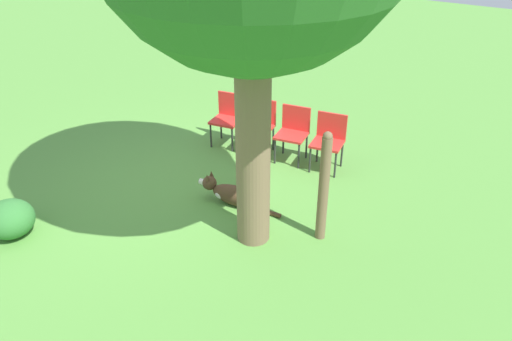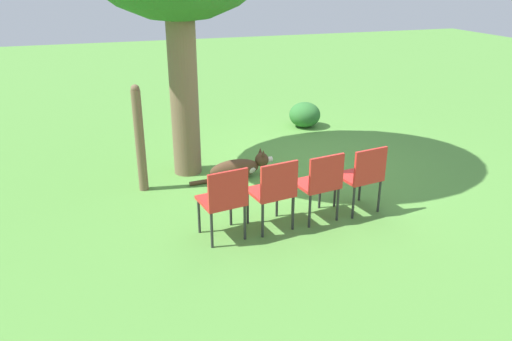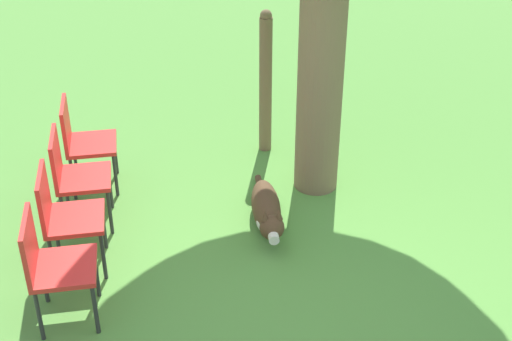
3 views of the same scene
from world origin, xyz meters
name	(u,v)px [view 3 (image 3 of 3)]	position (x,y,z in m)	size (l,w,h in m)	color
ground_plane	(287,269)	(0.00, 0.00, 0.00)	(30.00, 30.00, 0.00)	#56933D
dog	(267,211)	(-0.14, 0.57, 0.15)	(0.29, 1.21, 0.38)	#513823
fence_post	(266,82)	(-0.12, 1.88, 0.71)	(0.12, 0.12, 1.40)	brown
red_chair_0	(51,262)	(-1.59, -0.51, 0.48)	(0.48, 0.50, 0.83)	red
red_chair_1	(63,213)	(-1.64, 0.06, 0.48)	(0.48, 0.50, 0.83)	red
red_chair_2	(73,173)	(-1.68, 0.63, 0.48)	(0.48, 0.50, 0.83)	red
red_chair_3	(82,139)	(-1.72, 1.20, 0.48)	(0.48, 0.50, 0.83)	red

